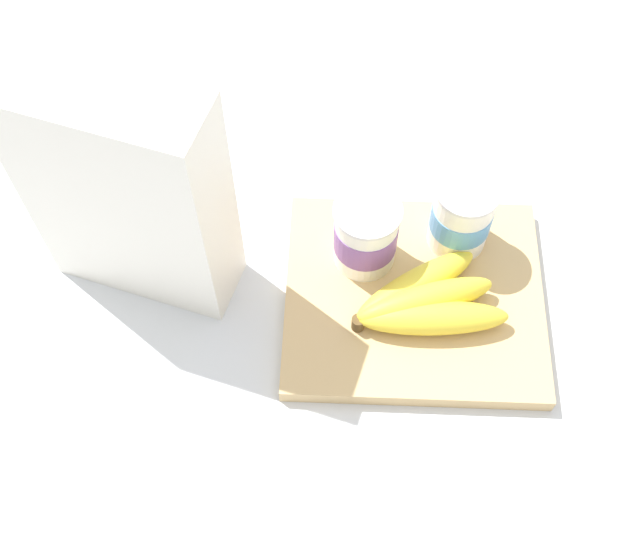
{
  "coord_description": "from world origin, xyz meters",
  "views": [
    {
      "loc": [
        -0.09,
        -0.43,
        0.79
      ],
      "look_at": [
        -0.1,
        0.0,
        0.07
      ],
      "focal_mm": 45.17,
      "sensor_mm": 36.0,
      "label": 1
    }
  ],
  "objects_px": {
    "cutting_board": "(413,298)",
    "cereal_box": "(128,194)",
    "yogurt_cup_front": "(366,234)",
    "yogurt_cup_back": "(462,216)",
    "banana_bunch": "(425,302)"
  },
  "relations": [
    {
      "from": "yogurt_cup_back",
      "to": "banana_bunch",
      "type": "distance_m",
      "value": 0.11
    },
    {
      "from": "cereal_box",
      "to": "yogurt_cup_front",
      "type": "bearing_deg",
      "value": -160.83
    },
    {
      "from": "cereal_box",
      "to": "banana_bunch",
      "type": "relative_size",
      "value": 1.69
    },
    {
      "from": "cutting_board",
      "to": "cereal_box",
      "type": "bearing_deg",
      "value": 173.61
    },
    {
      "from": "yogurt_cup_back",
      "to": "banana_bunch",
      "type": "bearing_deg",
      "value": -112.56
    },
    {
      "from": "cutting_board",
      "to": "yogurt_cup_front",
      "type": "xyz_separation_m",
      "value": [
        -0.06,
        0.05,
        0.06
      ]
    },
    {
      "from": "cereal_box",
      "to": "yogurt_cup_front",
      "type": "distance_m",
      "value": 0.25
    },
    {
      "from": "yogurt_cup_front",
      "to": "banana_bunch",
      "type": "bearing_deg",
      "value": -45.48
    },
    {
      "from": "yogurt_cup_front",
      "to": "yogurt_cup_back",
      "type": "distance_m",
      "value": 0.11
    },
    {
      "from": "yogurt_cup_front",
      "to": "banana_bunch",
      "type": "height_order",
      "value": "yogurt_cup_front"
    },
    {
      "from": "banana_bunch",
      "to": "cutting_board",
      "type": "bearing_deg",
      "value": 114.27
    },
    {
      "from": "cutting_board",
      "to": "yogurt_cup_back",
      "type": "height_order",
      "value": "yogurt_cup_back"
    },
    {
      "from": "cutting_board",
      "to": "banana_bunch",
      "type": "xyz_separation_m",
      "value": [
        0.01,
        -0.02,
        0.03
      ]
    },
    {
      "from": "cereal_box",
      "to": "banana_bunch",
      "type": "bearing_deg",
      "value": -173.82
    },
    {
      "from": "cutting_board",
      "to": "cereal_box",
      "type": "xyz_separation_m",
      "value": [
        -0.3,
        0.03,
        0.13
      ]
    }
  ]
}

